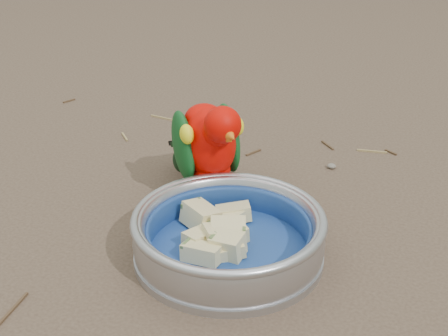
% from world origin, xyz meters
% --- Properties ---
extents(ground, '(60.00, 60.00, 0.00)m').
position_xyz_m(ground, '(0.00, 0.00, 0.00)').
color(ground, brown).
extents(food_bowl, '(0.24, 0.24, 0.02)m').
position_xyz_m(food_bowl, '(0.06, 0.05, 0.01)').
color(food_bowl, '#B2B2BA').
rests_on(food_bowl, ground).
extents(bowl_wall, '(0.24, 0.24, 0.04)m').
position_xyz_m(bowl_wall, '(0.06, 0.05, 0.04)').
color(bowl_wall, '#B2B2BA').
rests_on(bowl_wall, food_bowl).
extents(fruit_wedges, '(0.14, 0.14, 0.03)m').
position_xyz_m(fruit_wedges, '(0.06, 0.05, 0.03)').
color(fruit_wedges, beige).
rests_on(fruit_wedges, food_bowl).
extents(lory_parrot, '(0.20, 0.20, 0.16)m').
position_xyz_m(lory_parrot, '(-0.01, 0.17, 0.08)').
color(lory_parrot, '#CE0700').
rests_on(lory_parrot, ground).
extents(ground_debris, '(0.90, 0.80, 0.01)m').
position_xyz_m(ground_debris, '(0.00, 0.07, 0.00)').
color(ground_debris, olive).
rests_on(ground_debris, ground).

